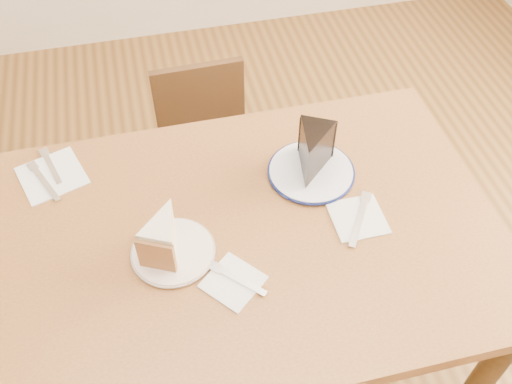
# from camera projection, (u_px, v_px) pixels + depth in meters

# --- Properties ---
(ground) EXTENTS (4.00, 4.00, 0.00)m
(ground) POSITION_uv_depth(u_px,v_px,m) (247.00, 369.00, 1.88)
(ground) COLOR #4E3114
(ground) RESTS_ON ground
(table) EXTENTS (1.20, 0.80, 0.75)m
(table) POSITION_uv_depth(u_px,v_px,m) (243.00, 257.00, 1.39)
(table) COLOR brown
(table) RESTS_ON ground
(chair_far) EXTENTS (0.37, 0.37, 0.72)m
(chair_far) POSITION_uv_depth(u_px,v_px,m) (210.00, 161.00, 1.95)
(chair_far) COLOR black
(chair_far) RESTS_ON ground
(plate_cream) EXTENTS (0.18, 0.18, 0.01)m
(plate_cream) POSITION_uv_depth(u_px,v_px,m) (173.00, 252.00, 1.27)
(plate_cream) COLOR white
(plate_cream) RESTS_ON table
(plate_navy) EXTENTS (0.21, 0.21, 0.01)m
(plate_navy) POSITION_uv_depth(u_px,v_px,m) (311.00, 172.00, 1.43)
(plate_navy) COLOR white
(plate_navy) RESTS_ON table
(carrot_cake) EXTENTS (0.12, 0.14, 0.09)m
(carrot_cake) POSITION_uv_depth(u_px,v_px,m) (165.00, 234.00, 1.25)
(carrot_cake) COLOR white
(carrot_cake) RESTS_ON plate_cream
(chocolate_cake) EXTENTS (0.14, 0.15, 0.11)m
(chocolate_cake) POSITION_uv_depth(u_px,v_px,m) (312.00, 155.00, 1.39)
(chocolate_cake) COLOR black
(chocolate_cake) RESTS_ON plate_navy
(napkin_cream) EXTENTS (0.16, 0.16, 0.00)m
(napkin_cream) POSITION_uv_depth(u_px,v_px,m) (233.00, 282.00, 1.23)
(napkin_cream) COLOR white
(napkin_cream) RESTS_ON table
(napkin_navy) EXTENTS (0.12, 0.12, 0.00)m
(napkin_navy) POSITION_uv_depth(u_px,v_px,m) (358.00, 218.00, 1.34)
(napkin_navy) COLOR white
(napkin_navy) RESTS_ON table
(napkin_spare) EXTENTS (0.19, 0.19, 0.00)m
(napkin_spare) POSITION_uv_depth(u_px,v_px,m) (52.00, 176.00, 1.43)
(napkin_spare) COLOR white
(napkin_spare) RESTS_ON table
(fork_cream) EXTENTS (0.11, 0.11, 0.00)m
(fork_cream) POSITION_uv_depth(u_px,v_px,m) (238.00, 279.00, 1.23)
(fork_cream) COLOR white
(fork_cream) RESTS_ON napkin_cream
(knife_navy) EXTENTS (0.10, 0.15, 0.00)m
(knife_navy) POSITION_uv_depth(u_px,v_px,m) (360.00, 219.00, 1.33)
(knife_navy) COLOR silver
(knife_navy) RESTS_ON napkin_navy
(fork_spare) EXTENTS (0.06, 0.14, 0.00)m
(fork_spare) POSITION_uv_depth(u_px,v_px,m) (51.00, 166.00, 1.45)
(fork_spare) COLOR white
(fork_spare) RESTS_ON napkin_spare
(knife_spare) EXTENTS (0.08, 0.15, 0.00)m
(knife_spare) POSITION_uv_depth(u_px,v_px,m) (44.00, 181.00, 1.41)
(knife_spare) COLOR silver
(knife_spare) RESTS_ON napkin_spare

